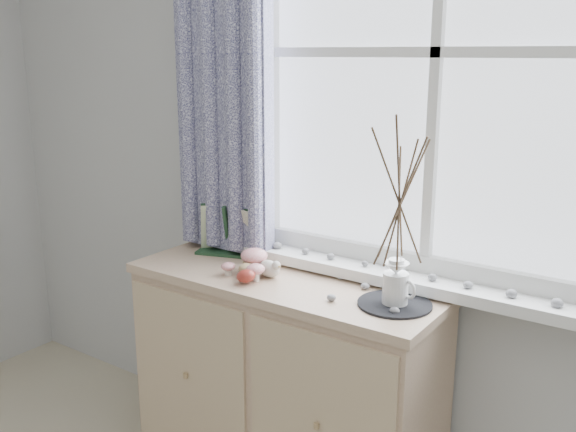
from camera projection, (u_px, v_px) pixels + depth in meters
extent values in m
cube|color=beige|center=(356.00, 151.00, 2.35)|extent=(4.00, 0.04, 2.60)
cube|color=silver|center=(439.00, 52.00, 2.09)|extent=(1.30, 0.01, 1.40)
cube|color=white|center=(418.00, 281.00, 2.22)|extent=(1.45, 0.16, 0.04)
cube|color=#0D0B3D|center=(222.00, 45.00, 2.44)|extent=(0.44, 0.06, 1.61)
cube|color=tan|center=(285.00, 386.00, 2.46)|extent=(1.17, 0.43, 0.81)
cube|color=tan|center=(285.00, 282.00, 2.35)|extent=(1.20, 0.45, 0.03)
cube|color=#CEAF8E|center=(189.00, 388.00, 2.44)|extent=(0.55, 0.01, 0.75)
cylinder|color=silver|center=(254.00, 264.00, 2.39)|extent=(0.03, 0.03, 0.06)
ellipsoid|color=#AC050D|center=(254.00, 256.00, 2.38)|extent=(0.10, 0.10, 0.06)
cylinder|color=silver|center=(256.00, 275.00, 2.30)|extent=(0.03, 0.03, 0.04)
ellipsoid|color=#AC050D|center=(255.00, 269.00, 2.30)|extent=(0.07, 0.07, 0.04)
cylinder|color=silver|center=(228.00, 271.00, 2.36)|extent=(0.02, 0.02, 0.03)
ellipsoid|color=#AC050D|center=(228.00, 266.00, 2.36)|extent=(0.05, 0.05, 0.03)
ellipsoid|color=tan|center=(247.00, 269.00, 2.34)|extent=(0.06, 0.05, 0.08)
ellipsoid|color=tan|center=(251.00, 262.00, 2.42)|extent=(0.06, 0.05, 0.08)
ellipsoid|color=maroon|center=(246.00, 276.00, 2.27)|extent=(0.06, 0.05, 0.08)
cylinder|color=black|center=(395.00, 304.00, 2.09)|extent=(0.24, 0.24, 0.01)
cylinder|color=silver|center=(395.00, 288.00, 2.07)|extent=(0.11, 0.11, 0.10)
cone|color=silver|center=(396.00, 268.00, 2.06)|extent=(0.08, 0.08, 0.04)
cylinder|color=silver|center=(396.00, 263.00, 2.05)|extent=(0.05, 0.05, 0.02)
torus|color=silver|center=(409.00, 290.00, 2.05)|extent=(0.06, 0.03, 0.06)
ellipsoid|color=gray|center=(331.00, 298.00, 2.12)|extent=(0.03, 0.03, 0.02)
ellipsoid|color=gray|center=(365.00, 286.00, 2.23)|extent=(0.03, 0.03, 0.02)
ellipsoid|color=gray|center=(395.00, 311.00, 2.01)|extent=(0.03, 0.03, 0.02)
ellipsoid|color=gray|center=(341.00, 276.00, 2.32)|extent=(0.03, 0.03, 0.02)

